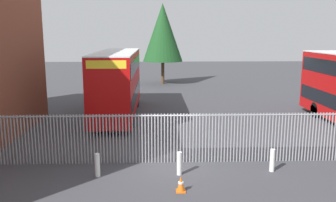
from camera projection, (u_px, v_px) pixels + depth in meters
The scene contains 8 objects.
ground_plane at pixel (166, 119), 23.41m from camera, with size 100.00×100.00×0.00m, color #3D3D42.
palisade_fence at pixel (174, 137), 15.34m from camera, with size 15.77×0.14×2.35m.
double_decker_bus_behind_fence_left at pixel (118, 81), 24.10m from camera, with size 2.54×10.81×4.42m.
bollard_near_left at pixel (97, 165), 13.93m from camera, with size 0.20×0.20×0.95m, color silver.
bollard_center_front at pixel (179, 164), 14.09m from camera, with size 0.20×0.20×0.95m, color silver.
bollard_near_right at pixel (272, 160), 14.45m from camera, with size 0.20×0.20×0.95m, color silver.
traffic_cone_by_gate at pixel (181, 184), 12.61m from camera, with size 0.34×0.34×0.59m.
tree_tall_back at pixel (163, 33), 39.02m from camera, with size 4.45×4.45×8.93m.
Camera 1 is at (-0.66, -14.76, 5.58)m, focal length 37.63 mm.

